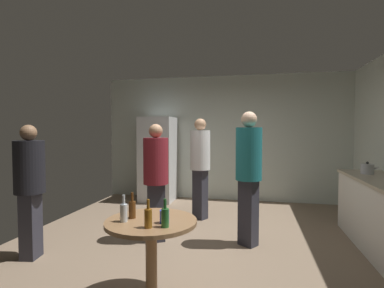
# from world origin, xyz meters

# --- Properties ---
(ground_plane) EXTENTS (5.20, 5.20, 0.10)m
(ground_plane) POSITION_xyz_m (0.00, 0.00, -0.05)
(ground_plane) COLOR #7A6651
(wall_back) EXTENTS (5.32, 0.06, 2.70)m
(wall_back) POSITION_xyz_m (0.00, 2.63, 1.35)
(wall_back) COLOR beige
(wall_back) RESTS_ON ground_plane
(refrigerator) EXTENTS (0.70, 0.68, 1.80)m
(refrigerator) POSITION_xyz_m (-1.38, 2.20, 0.90)
(refrigerator) COLOR silver
(refrigerator) RESTS_ON ground_plane
(kitchen_counter) EXTENTS (0.64, 1.94, 0.90)m
(kitchen_counter) POSITION_xyz_m (2.28, 0.27, 0.45)
(kitchen_counter) COLOR beige
(kitchen_counter) RESTS_ON ground_plane
(kettle) EXTENTS (0.24, 0.17, 0.18)m
(kettle) POSITION_xyz_m (2.23, 0.74, 0.97)
(kettle) COLOR #B2B2B7
(kettle) RESTS_ON kitchen_counter
(foreground_table) EXTENTS (0.80, 0.80, 0.73)m
(foreground_table) POSITION_xyz_m (-0.20, -1.43, 0.63)
(foreground_table) COLOR olive
(foreground_table) RESTS_ON ground_plane
(beer_bottle_amber) EXTENTS (0.06, 0.06, 0.23)m
(beer_bottle_amber) POSITION_xyz_m (-0.15, -1.64, 0.82)
(beer_bottle_amber) COLOR #8C5919
(beer_bottle_amber) RESTS_ON foreground_table
(beer_bottle_brown) EXTENTS (0.06, 0.06, 0.23)m
(beer_bottle_brown) POSITION_xyz_m (-0.38, -1.42, 0.82)
(beer_bottle_brown) COLOR #593314
(beer_bottle_brown) RESTS_ON foreground_table
(beer_bottle_green) EXTENTS (0.06, 0.06, 0.23)m
(beer_bottle_green) POSITION_xyz_m (-0.02, -1.60, 0.82)
(beer_bottle_green) COLOR #26662D
(beer_bottle_green) RESTS_ON foreground_table
(beer_bottle_clear) EXTENTS (0.06, 0.06, 0.23)m
(beer_bottle_clear) POSITION_xyz_m (-0.41, -1.53, 0.82)
(beer_bottle_clear) COLOR silver
(beer_bottle_clear) RESTS_ON foreground_table
(plastic_cup_blue) EXTENTS (0.08, 0.08, 0.11)m
(plastic_cup_blue) POSITION_xyz_m (-0.06, -1.50, 0.79)
(plastic_cup_blue) COLOR blue
(plastic_cup_blue) RESTS_ON foreground_table
(person_in_black_shirt) EXTENTS (0.39, 0.39, 1.58)m
(person_in_black_shirt) POSITION_xyz_m (-1.91, -0.88, 0.92)
(person_in_black_shirt) COLOR #2D2D38
(person_in_black_shirt) RESTS_ON ground_plane
(person_in_white_shirt) EXTENTS (0.47, 0.47, 1.72)m
(person_in_white_shirt) POSITION_xyz_m (-0.24, 1.10, 1.01)
(person_in_white_shirt) COLOR #2D2D38
(person_in_white_shirt) RESTS_ON ground_plane
(person_in_teal_shirt) EXTENTS (0.47, 0.47, 1.76)m
(person_in_teal_shirt) POSITION_xyz_m (0.60, 0.07, 1.03)
(person_in_teal_shirt) COLOR #2D2D38
(person_in_teal_shirt) RESTS_ON ground_plane
(person_in_maroon_shirt) EXTENTS (0.46, 0.46, 1.60)m
(person_in_maroon_shirt) POSITION_xyz_m (-0.64, -0.04, 0.93)
(person_in_maroon_shirt) COLOR #2D2D38
(person_in_maroon_shirt) RESTS_ON ground_plane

